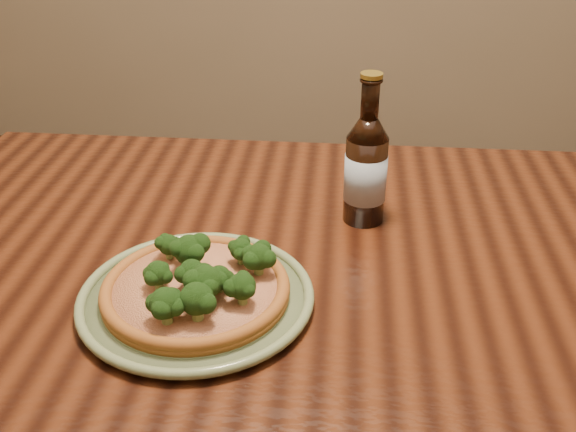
# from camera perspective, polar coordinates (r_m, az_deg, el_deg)

# --- Properties ---
(table) EXTENTS (1.60, 0.90, 0.75)m
(table) POSITION_cam_1_polar(r_m,az_deg,el_deg) (1.04, 8.92, -8.72)
(table) COLOR #3F1C0D
(table) RESTS_ON ground
(plate) EXTENTS (0.32, 0.32, 0.02)m
(plate) POSITION_cam_1_polar(r_m,az_deg,el_deg) (0.91, -7.77, -6.82)
(plate) COLOR #6F7F57
(plate) RESTS_ON table
(pizza) EXTENTS (0.25, 0.25, 0.07)m
(pizza) POSITION_cam_1_polar(r_m,az_deg,el_deg) (0.90, -7.71, -5.92)
(pizza) COLOR #945621
(pizza) RESTS_ON plate
(beer_bottle) EXTENTS (0.07, 0.07, 0.24)m
(beer_bottle) POSITION_cam_1_polar(r_m,az_deg,el_deg) (1.07, 6.61, 4.00)
(beer_bottle) COLOR black
(beer_bottle) RESTS_ON table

